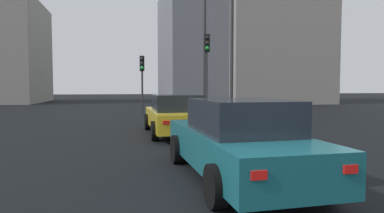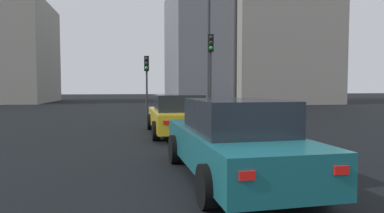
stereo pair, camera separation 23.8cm
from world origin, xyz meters
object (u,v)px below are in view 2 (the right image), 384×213
car_yellow_lead (177,115)px  street_lamp_far (235,22)px  street_lamp_kerbside (209,37)px  car_teal_second (233,140)px  traffic_light_near_left (211,59)px  traffic_light_near_right (147,73)px

car_yellow_lead → street_lamp_far: size_ratio=0.57×
car_yellow_lead → street_lamp_kerbside: 7.75m
car_teal_second → street_lamp_kerbside: size_ratio=0.62×
car_yellow_lead → traffic_light_near_left: traffic_light_near_left is taller
car_yellow_lead → traffic_light_near_left: (4.89, -2.44, 2.48)m
car_yellow_lead → street_lamp_kerbside: size_ratio=0.61×
car_yellow_lead → car_teal_second: size_ratio=0.99×
street_lamp_kerbside → street_lamp_far: street_lamp_far is taller
car_teal_second → street_lamp_far: size_ratio=0.58×
car_teal_second → street_lamp_kerbside: (12.39, -2.48, 3.77)m
traffic_light_near_right → street_lamp_far: 6.59m
traffic_light_near_left → car_teal_second: bearing=-5.2°
traffic_light_near_left → traffic_light_near_right: traffic_light_near_left is taller
car_yellow_lead → street_lamp_kerbside: (6.21, -2.66, 3.79)m
car_yellow_lead → traffic_light_near_right: 8.28m
car_teal_second → street_lamp_far: street_lamp_far is taller
car_yellow_lead → traffic_light_near_right: (8.04, 0.70, 1.87)m
traffic_light_near_left → street_lamp_kerbside: 1.87m
car_yellow_lead → traffic_light_near_right: size_ratio=1.32×
car_yellow_lead → street_lamp_far: street_lamp_far is taller
traffic_light_near_right → street_lamp_far: (-4.81, -3.94, 2.20)m
street_lamp_kerbside → street_lamp_far: 3.05m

